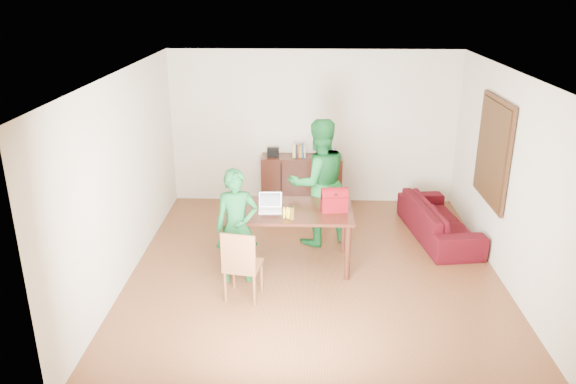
{
  "coord_description": "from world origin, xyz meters",
  "views": [
    {
      "loc": [
        -0.15,
        -6.85,
        3.73
      ],
      "look_at": [
        -0.37,
        0.44,
        1.01
      ],
      "focal_mm": 35.0,
      "sensor_mm": 36.0,
      "label": 1
    }
  ],
  "objects_px": {
    "person_near": "(237,227)",
    "sofa": "(439,220)",
    "laptop": "(270,208)",
    "red_bag": "(334,202)",
    "person_far": "(318,182)",
    "bottle": "(292,212)",
    "chair": "(243,278)",
    "table": "(288,217)"
  },
  "relations": [
    {
      "from": "chair",
      "to": "laptop",
      "type": "xyz_separation_m",
      "value": [
        0.29,
        0.85,
        0.6
      ]
    },
    {
      "from": "table",
      "to": "person_near",
      "type": "relative_size",
      "value": 1.15
    },
    {
      "from": "table",
      "to": "person_far",
      "type": "distance_m",
      "value": 0.9
    },
    {
      "from": "person_near",
      "to": "sofa",
      "type": "xyz_separation_m",
      "value": [
        2.97,
        1.46,
        -0.49
      ]
    },
    {
      "from": "person_near",
      "to": "bottle",
      "type": "bearing_deg",
      "value": -0.35
    },
    {
      "from": "person_near",
      "to": "sofa",
      "type": "height_order",
      "value": "person_near"
    },
    {
      "from": "person_far",
      "to": "bottle",
      "type": "height_order",
      "value": "person_far"
    },
    {
      "from": "person_near",
      "to": "person_far",
      "type": "relative_size",
      "value": 0.8
    },
    {
      "from": "chair",
      "to": "person_far",
      "type": "height_order",
      "value": "person_far"
    },
    {
      "from": "person_near",
      "to": "person_far",
      "type": "distance_m",
      "value": 1.63
    },
    {
      "from": "sofa",
      "to": "red_bag",
      "type": "bearing_deg",
      "value": 113.15
    },
    {
      "from": "person_near",
      "to": "red_bag",
      "type": "xyz_separation_m",
      "value": [
        1.28,
        0.43,
        0.19
      ]
    },
    {
      "from": "person_far",
      "to": "person_near",
      "type": "bearing_deg",
      "value": 26.83
    },
    {
      "from": "bottle",
      "to": "laptop",
      "type": "bearing_deg",
      "value": 138.63
    },
    {
      "from": "sofa",
      "to": "chair",
      "type": "bearing_deg",
      "value": 115.87
    },
    {
      "from": "sofa",
      "to": "table",
      "type": "bearing_deg",
      "value": 105.07
    },
    {
      "from": "person_near",
      "to": "sofa",
      "type": "bearing_deg",
      "value": 15.8
    },
    {
      "from": "laptop",
      "to": "bottle",
      "type": "relative_size",
      "value": 1.69
    },
    {
      "from": "person_near",
      "to": "red_bag",
      "type": "height_order",
      "value": "person_near"
    },
    {
      "from": "bottle",
      "to": "red_bag",
      "type": "height_order",
      "value": "red_bag"
    },
    {
      "from": "person_far",
      "to": "sofa",
      "type": "height_order",
      "value": "person_far"
    },
    {
      "from": "table",
      "to": "bottle",
      "type": "bearing_deg",
      "value": -78.24
    },
    {
      "from": "laptop",
      "to": "bottle",
      "type": "height_order",
      "value": "laptop"
    },
    {
      "from": "chair",
      "to": "red_bag",
      "type": "bearing_deg",
      "value": 47.96
    },
    {
      "from": "bottle",
      "to": "red_bag",
      "type": "relative_size",
      "value": 0.54
    },
    {
      "from": "person_far",
      "to": "chair",
      "type": "bearing_deg",
      "value": 38.52
    },
    {
      "from": "chair",
      "to": "person_near",
      "type": "bearing_deg",
      "value": 114.8
    },
    {
      "from": "person_far",
      "to": "table",
      "type": "bearing_deg",
      "value": 38.28
    },
    {
      "from": "table",
      "to": "person_far",
      "type": "height_order",
      "value": "person_far"
    },
    {
      "from": "table",
      "to": "laptop",
      "type": "relative_size",
      "value": 5.55
    },
    {
      "from": "laptop",
      "to": "red_bag",
      "type": "bearing_deg",
      "value": 0.32
    },
    {
      "from": "chair",
      "to": "person_near",
      "type": "relative_size",
      "value": 0.61
    },
    {
      "from": "sofa",
      "to": "person_near",
      "type": "bearing_deg",
      "value": 108.14
    },
    {
      "from": "table",
      "to": "red_bag",
      "type": "relative_size",
      "value": 5.08
    },
    {
      "from": "chair",
      "to": "bottle",
      "type": "relative_size",
      "value": 4.99
    },
    {
      "from": "table",
      "to": "sofa",
      "type": "bearing_deg",
      "value": 23.23
    },
    {
      "from": "laptop",
      "to": "bottle",
      "type": "bearing_deg",
      "value": -43.85
    },
    {
      "from": "person_near",
      "to": "laptop",
      "type": "bearing_deg",
      "value": 33.27
    },
    {
      "from": "person_far",
      "to": "laptop",
      "type": "relative_size",
      "value": 6.01
    },
    {
      "from": "chair",
      "to": "red_bag",
      "type": "relative_size",
      "value": 2.71
    },
    {
      "from": "table",
      "to": "person_near",
      "type": "xyz_separation_m",
      "value": [
        -0.64,
        -0.47,
        0.05
      ]
    },
    {
      "from": "bottle",
      "to": "table",
      "type": "bearing_deg",
      "value": 101.63
    }
  ]
}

